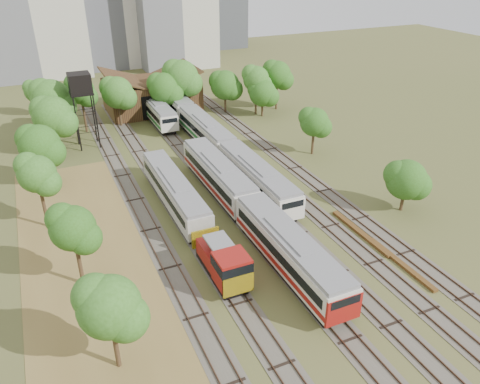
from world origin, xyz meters
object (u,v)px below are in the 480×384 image
railcar_green_set (206,132)px  shunter_locomotive (224,264)px  water_tower (80,85)px  railcar_red_set (249,209)px

railcar_green_set → shunter_locomotive: 32.83m
railcar_green_set → water_tower: water_tower is taller
railcar_green_set → water_tower: bearing=157.6°
railcar_red_set → water_tower: (-12.35, 30.44, 7.18)m
shunter_locomotive → water_tower: bearing=99.5°
water_tower → railcar_red_set: bearing=-67.9°
shunter_locomotive → railcar_red_set: bearing=51.5°
railcar_green_set → shunter_locomotive: (-10.00, -31.27, -0.24)m
railcar_green_set → water_tower: (-16.35, 6.73, 7.24)m
railcar_green_set → shunter_locomotive: bearing=-107.7°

